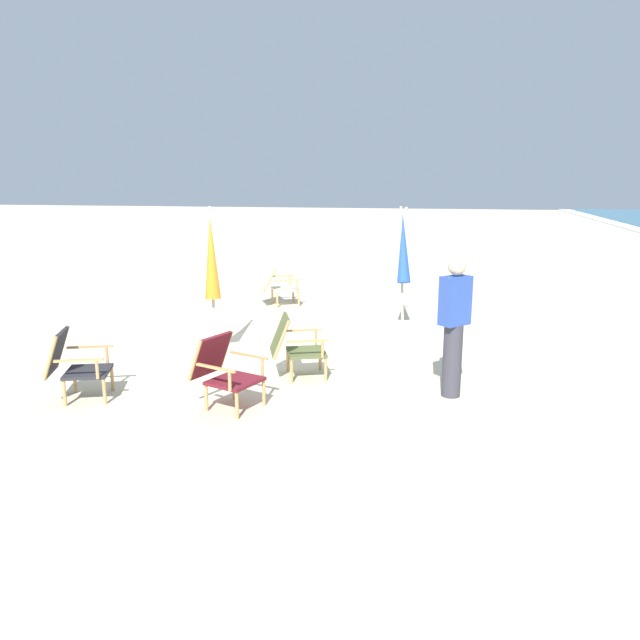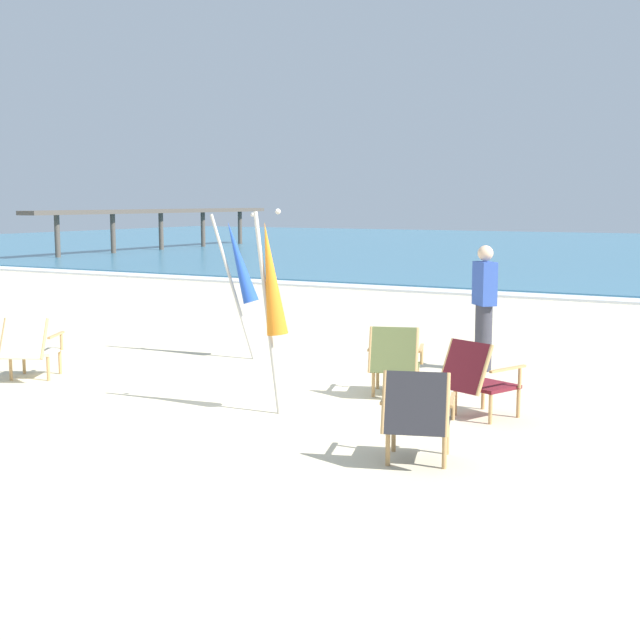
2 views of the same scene
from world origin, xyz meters
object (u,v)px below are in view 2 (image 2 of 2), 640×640
Objects in this scene: beach_chair_far_center at (477,377)px; person_near_chairs at (484,307)px; beach_chair_back_right at (30,346)px; umbrella_furled_orange at (271,281)px; beach_chair_back_left at (395,359)px; umbrella_furled_blue at (239,263)px; beach_chair_front_right at (417,414)px.

person_near_chairs is (-0.78, 2.50, 0.41)m from beach_chair_far_center.
beach_chair_back_right is 5.73m from person_near_chairs.
beach_chair_back_right is 0.44× the size of umbrella_furled_orange.
beach_chair_back_left is at bearing 154.77° from beach_chair_far_center.
person_near_chairs is (0.37, 1.96, 0.41)m from beach_chair_back_left.
beach_chair_back_left is at bearing 16.96° from beach_chair_back_right.
umbrella_furled_orange reaches higher than umbrella_furled_blue.
umbrella_furled_orange reaches higher than person_near_chairs.
beach_chair_front_right is at bearing -87.02° from beach_chair_far_center.
umbrella_furled_blue reaches higher than beach_chair_front_right.
person_near_chairs is at bearing 101.58° from beach_chair_front_right.
beach_chair_front_right is at bearing -40.19° from umbrella_furled_blue.
beach_chair_far_center is 0.41× the size of umbrella_furled_orange.
person_near_chairs reaches higher than beach_chair_back_right.
beach_chair_back_left is (4.32, 1.32, 0.01)m from beach_chair_back_right.
umbrella_furled_blue reaches higher than person_near_chairs.
umbrella_furled_blue reaches higher than beach_chair_back_right.
umbrella_furled_blue is at bearing 156.76° from beach_chair_far_center.
beach_chair_front_right is 0.39× the size of umbrella_furled_orange.
umbrella_furled_orange is (3.53, -0.03, 0.96)m from beach_chair_back_right.
umbrella_furled_orange is (-0.79, -1.35, 0.96)m from beach_chair_back_left.
beach_chair_back_right is at bearing -119.05° from umbrella_furled_blue.
beach_chair_far_center reaches higher than beach_chair_back_right.
umbrella_furled_blue is 3.33m from umbrella_furled_orange.
beach_chair_back_right is 0.57× the size of person_near_chairs.
beach_chair_far_center is 2.66m from person_near_chairs.
umbrella_furled_orange is 3.55m from person_near_chairs.
umbrella_furled_blue is at bearing 139.81° from beach_chair_front_right.
beach_chair_back_left is (-1.15, 0.54, 0.00)m from beach_chair_far_center.
umbrella_furled_orange reaches higher than beach_chair_far_center.
beach_chair_back_left reaches higher than beach_chair_far_center.
beach_chair_back_left is at bearing 59.75° from umbrella_furled_orange.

